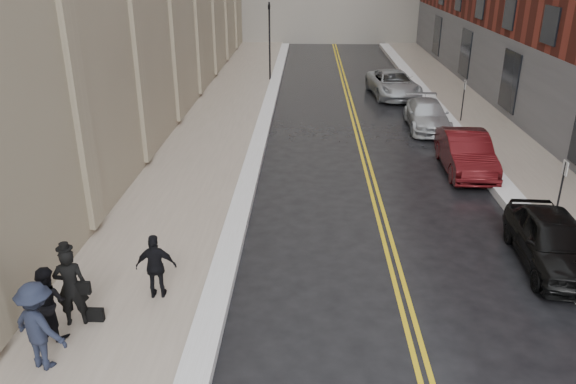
# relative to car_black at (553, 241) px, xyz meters

# --- Properties ---
(sidewalk_left) EXTENTS (4.00, 64.00, 0.15)m
(sidewalk_left) POSITION_rel_car_black_xyz_m (-11.30, 10.43, -0.68)
(sidewalk_left) COLOR gray
(sidewalk_left) RESTS_ON ground
(sidewalk_right) EXTENTS (3.00, 64.00, 0.15)m
(sidewalk_right) POSITION_rel_car_black_xyz_m (2.20, 10.43, -0.68)
(sidewalk_right) COLOR gray
(sidewalk_right) RESTS_ON ground
(lane_stripe_a) EXTENTS (0.12, 64.00, 0.01)m
(lane_stripe_a) POSITION_rel_car_black_xyz_m (-4.42, 10.43, -0.75)
(lane_stripe_a) COLOR gold
(lane_stripe_a) RESTS_ON ground
(lane_stripe_b) EXTENTS (0.12, 64.00, 0.01)m
(lane_stripe_b) POSITION_rel_car_black_xyz_m (-4.18, 10.43, -0.75)
(lane_stripe_b) COLOR gold
(lane_stripe_b) RESTS_ON ground
(snow_ridge_left) EXTENTS (0.70, 60.80, 0.26)m
(snow_ridge_left) POSITION_rel_car_black_xyz_m (-9.00, 10.43, -0.62)
(snow_ridge_left) COLOR white
(snow_ridge_left) RESTS_ON ground
(snow_ridge_right) EXTENTS (0.85, 60.80, 0.30)m
(snow_ridge_right) POSITION_rel_car_black_xyz_m (0.35, 10.43, -0.60)
(snow_ridge_right) COLOR white
(snow_ridge_right) RESTS_ON ground
(traffic_signal) EXTENTS (0.18, 0.15, 5.20)m
(traffic_signal) POSITION_rel_car_black_xyz_m (-9.40, 24.43, 2.33)
(traffic_signal) COLOR black
(traffic_signal) RESTS_ON ground
(parking_sign_near) EXTENTS (0.06, 0.35, 2.23)m
(parking_sign_near) POSITION_rel_car_black_xyz_m (1.10, 2.43, 0.60)
(parking_sign_near) COLOR black
(parking_sign_near) RESTS_ON ground
(parking_sign_far) EXTENTS (0.06, 0.35, 2.23)m
(parking_sign_far) POSITION_rel_car_black_xyz_m (1.10, 14.43, 0.60)
(parking_sign_far) COLOR black
(parking_sign_far) RESTS_ON ground
(car_black) EXTENTS (2.03, 4.52, 1.51)m
(car_black) POSITION_rel_car_black_xyz_m (0.00, 0.00, 0.00)
(car_black) COLOR black
(car_black) RESTS_ON ground
(car_maroon) EXTENTS (1.81, 4.82, 1.57)m
(car_maroon) POSITION_rel_car_black_xyz_m (-0.50, 7.39, 0.03)
(car_maroon) COLOR #450C0F
(car_maroon) RESTS_ON ground
(car_silver_near) EXTENTS (2.04, 4.74, 1.36)m
(car_silver_near) POSITION_rel_car_black_xyz_m (-0.86, 13.45, -0.07)
(car_silver_near) COLOR #AFB2B7
(car_silver_near) RESTS_ON ground
(car_silver_far) EXTENTS (3.09, 5.76, 1.54)m
(car_silver_far) POSITION_rel_car_black_xyz_m (-1.60, 20.33, 0.01)
(car_silver_far) COLOR #A6A9AE
(car_silver_far) RESTS_ON ground
(pedestrian_main) EXTENTS (0.80, 0.62, 1.95)m
(pedestrian_main) POSITION_rel_car_black_xyz_m (-12.05, -3.33, 0.37)
(pedestrian_main) COLOR black
(pedestrian_main) RESTS_ON sidewalk_left
(pedestrian_a) EXTENTS (1.02, 0.92, 1.71)m
(pedestrian_a) POSITION_rel_car_black_xyz_m (-12.40, -3.77, 0.25)
(pedestrian_a) COLOR black
(pedestrian_a) RESTS_ON sidewalk_left
(pedestrian_b) EXTENTS (1.44, 1.16, 1.95)m
(pedestrian_b) POSITION_rel_car_black_xyz_m (-12.13, -4.79, 0.37)
(pedestrian_b) COLOR #1C2132
(pedestrian_b) RESTS_ON sidewalk_left
(pedestrian_c) EXTENTS (1.02, 0.49, 1.69)m
(pedestrian_c) POSITION_rel_car_black_xyz_m (-10.43, -2.16, 0.24)
(pedestrian_c) COLOR black
(pedestrian_c) RESTS_ON sidewalk_left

